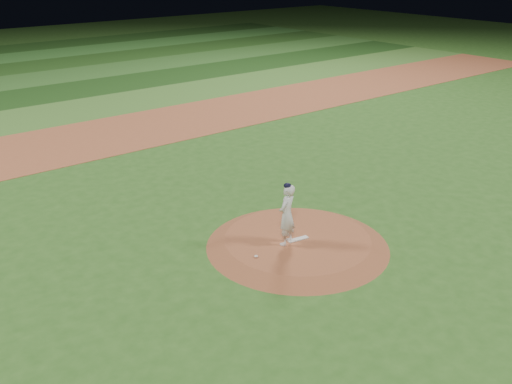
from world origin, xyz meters
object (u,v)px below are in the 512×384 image
pitching_rubber (298,239)px  pitchers_mound (297,242)px  rosin_bag (256,256)px  pitcher_on_mound (287,214)px

pitching_rubber → pitchers_mound: bearing=65.2°
pitching_rubber → rosin_bag: 1.65m
pitchers_mound → pitcher_on_mound: 1.17m
pitchers_mound → rosin_bag: rosin_bag is taller
pitchers_mound → pitcher_on_mound: pitcher_on_mound is taller
pitching_rubber → pitcher_on_mound: pitcher_on_mound is taller
pitchers_mound → rosin_bag: 1.71m
pitchers_mound → pitcher_on_mound: (-0.48, -0.02, 1.07)m
pitching_rubber → rosin_bag: size_ratio=5.99×
pitchers_mound → pitching_rubber: 0.17m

